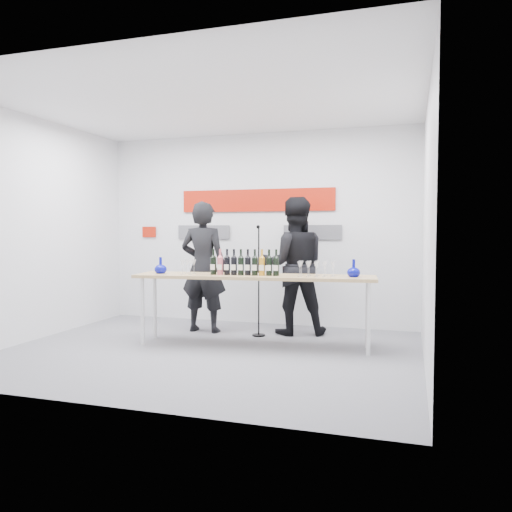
# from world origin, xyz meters

# --- Properties ---
(ground) EXTENTS (5.00, 5.00, 0.00)m
(ground) POSITION_xyz_m (0.00, 0.00, 0.00)
(ground) COLOR slate
(ground) RESTS_ON ground
(back_wall) EXTENTS (5.00, 0.04, 3.00)m
(back_wall) POSITION_xyz_m (0.00, 2.00, 1.50)
(back_wall) COLOR silver
(back_wall) RESTS_ON ground
(signage) EXTENTS (3.38, 0.02, 0.79)m
(signage) POSITION_xyz_m (-0.06, 1.97, 1.81)
(signage) COLOR #B01807
(signage) RESTS_ON back_wall
(tasting_table) EXTENTS (3.09, 0.93, 0.91)m
(tasting_table) POSITION_xyz_m (0.44, 0.44, 0.84)
(tasting_table) COLOR tan
(tasting_table) RESTS_ON ground
(wine_bottles) EXTENTS (0.89, 0.17, 0.33)m
(wine_bottles) POSITION_xyz_m (0.34, 0.38, 1.08)
(wine_bottles) COLOR black
(wine_bottles) RESTS_ON tasting_table
(decanter_left) EXTENTS (0.16, 0.16, 0.21)m
(decanter_left) POSITION_xyz_m (-0.79, 0.30, 1.02)
(decanter_left) COLOR #070C8F
(decanter_left) RESTS_ON tasting_table
(decanter_right) EXTENTS (0.16, 0.16, 0.21)m
(decanter_right) POSITION_xyz_m (1.68, 0.56, 1.02)
(decanter_right) COLOR #070C8F
(decanter_right) RESTS_ON tasting_table
(glasses_left) EXTENTS (0.18, 0.23, 0.18)m
(glasses_left) POSITION_xyz_m (-0.42, 0.35, 1.01)
(glasses_left) COLOR silver
(glasses_left) RESTS_ON tasting_table
(glasses_right) EXTENTS (0.48, 0.27, 0.18)m
(glasses_right) POSITION_xyz_m (1.23, 0.53, 1.01)
(glasses_right) COLOR silver
(glasses_right) RESTS_ON tasting_table
(presenter_left) EXTENTS (0.69, 0.46, 1.89)m
(presenter_left) POSITION_xyz_m (-0.54, 1.11, 0.95)
(presenter_left) COLOR black
(presenter_left) RESTS_ON ground
(presenter_right) EXTENTS (1.13, 1.00, 1.95)m
(presenter_right) POSITION_xyz_m (0.75, 1.35, 0.97)
(presenter_right) COLOR black
(presenter_right) RESTS_ON ground
(mic_stand) EXTENTS (0.18, 0.18, 1.55)m
(mic_stand) POSITION_xyz_m (0.32, 1.06, 0.47)
(mic_stand) COLOR black
(mic_stand) RESTS_ON ground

